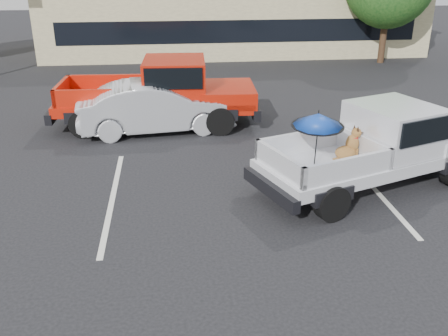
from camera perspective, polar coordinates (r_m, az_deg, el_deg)
The scene contains 6 objects.
ground at distance 9.73m, azimuth 4.23°, elevation -7.79°, with size 90.00×90.00×0.00m, color black.
stripe_left at distance 11.43m, azimuth -12.62°, elevation -3.34°, with size 0.12×5.00×0.01m, color silver.
stripe_right at distance 12.25m, azimuth 16.46°, elevation -1.89°, with size 0.12×5.00×0.01m, color silver.
silver_pickup at distance 12.05m, azimuth 17.86°, elevation 2.91°, with size 6.02×3.83×2.06m.
red_pickup at distance 15.75m, azimuth -6.30°, elevation 8.89°, with size 6.45×2.60×2.10m.
silver_sedan at distance 15.29m, azimuth -7.82°, elevation 6.90°, with size 1.62×4.65×1.53m, color #B1B3B9.
Camera 1 is at (-1.63, -8.19, 5.00)m, focal length 40.00 mm.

